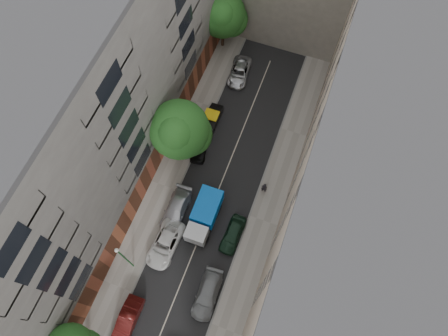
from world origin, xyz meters
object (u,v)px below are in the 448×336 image
at_px(car_left_3, 176,210).
at_px(car_right_2, 233,234).
at_px(tarp_truck, 204,215).
at_px(tree_mid, 180,132).
at_px(car_left_1, 127,320).
at_px(tree_far, 223,16).
at_px(car_left_2, 165,244).
at_px(lamp_post, 124,257).
at_px(car_left_4, 200,146).
at_px(pedestrian, 264,188).
at_px(car_left_6, 239,72).
at_px(car_right_1, 207,294).
at_px(car_left_5, 212,120).

distance_m(car_left_3, car_right_2, 6.28).
distance_m(tarp_truck, tree_mid, 8.60).
bearing_deg(car_left_1, tree_far, 94.44).
distance_m(car_left_2, lamp_post, 5.15).
height_order(car_left_3, car_left_4, car_left_3).
xyz_separation_m(car_left_4, tree_far, (-2.68, 14.49, 4.32)).
xyz_separation_m(car_left_1, tree_mid, (-1.56, 17.24, 5.09)).
distance_m(car_left_2, pedestrian, 11.50).
xyz_separation_m(tarp_truck, car_left_4, (-3.44, 7.35, -0.73)).
bearing_deg(car_left_1, lamp_post, 109.72).
xyz_separation_m(car_left_4, tree_mid, (-1.15, -1.56, 5.13)).
distance_m(tarp_truck, car_left_1, 11.86).
bearing_deg(tree_mid, car_right_2, -39.41).
height_order(car_left_2, lamp_post, lamp_post).
distance_m(tarp_truck, tree_far, 22.97).
distance_m(tree_mid, pedestrian, 10.44).
bearing_deg(car_left_3, tree_far, 96.98).
bearing_deg(pedestrian, tree_far, -61.68).
height_order(car_left_2, tree_mid, tree_mid).
distance_m(car_left_4, car_right_2, 10.43).
relative_size(tarp_truck, tree_far, 0.73).
distance_m(car_left_1, tree_far, 33.71).
bearing_deg(tree_mid, lamp_post, -90.85).
relative_size(car_left_4, car_left_6, 0.85).
relative_size(car_left_1, car_left_2, 0.85).
relative_size(car_left_2, car_right_1, 1.06).
bearing_deg(car_right_2, pedestrian, 78.53).
bearing_deg(car_left_1, car_left_5, 90.18).
relative_size(tarp_truck, lamp_post, 0.81).
distance_m(car_left_3, pedestrian, 9.32).
bearing_deg(tree_mid, car_left_2, -78.59).
distance_m(car_left_1, car_left_6, 29.78).
xyz_separation_m(car_left_4, car_left_5, (-0.00, 3.60, -0.01)).
xyz_separation_m(tarp_truck, car_right_2, (3.25, -0.65, -0.71)).
relative_size(car_left_4, tree_far, 0.53).
xyz_separation_m(car_left_6, car_right_1, (5.67, -25.17, 0.04)).
relative_size(tree_far, lamp_post, 1.11).
relative_size(car_right_2, tree_far, 0.54).
bearing_deg(car_left_6, lamp_post, -100.44).
bearing_deg(car_right_1, lamp_post, 177.13).
relative_size(car_left_6, pedestrian, 2.71).
bearing_deg(car_left_3, lamp_post, -106.05).
relative_size(car_left_5, tree_far, 0.54).
bearing_deg(car_left_4, car_left_5, 80.39).
bearing_deg(car_left_2, tarp_truck, 58.00).
distance_m(tarp_truck, car_left_5, 11.51).
bearing_deg(pedestrian, car_left_4, -20.35).
distance_m(car_left_1, car_left_5, 22.40).
height_order(car_left_1, car_left_5, car_left_1).
height_order(car_left_4, car_left_5, car_left_4).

